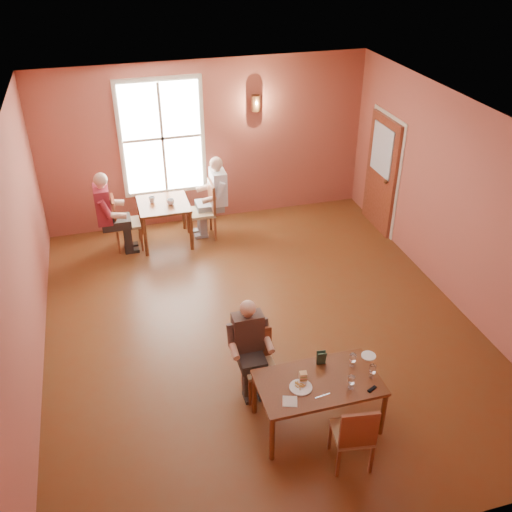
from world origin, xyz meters
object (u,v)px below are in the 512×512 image
object	(u,v)px
main_table	(317,402)
chair_empty	(352,432)
chair_diner_main	(260,366)
second_table	(165,223)
chair_diner_white	(201,211)
diner_white	(202,202)
diner_main	(261,357)
chair_diner_maroon	(127,222)
diner_maroon	(124,211)

from	to	relation	value
main_table	chair_empty	xyz separation A→B (m)	(0.15, -0.60, 0.13)
chair_diner_main	chair_empty	world-z (taller)	chair_empty
chair_empty	second_table	bearing A→B (deg)	111.58
second_table	chair_diner_white	size ratio (longest dim) A/B	0.82
main_table	diner_white	distance (m)	4.75
chair_empty	chair_diner_white	distance (m)	5.35
second_table	diner_white	size ratio (longest dim) A/B	0.61
diner_main	chair_empty	distance (m)	1.40
diner_white	chair_diner_maroon	size ratio (longest dim) A/B	1.46
chair_diner_main	chair_empty	xyz separation A→B (m)	(0.65, -1.25, 0.02)
main_table	chair_empty	distance (m)	0.64
chair_diner_maroon	diner_maroon	world-z (taller)	diner_maroon
main_table	chair_diner_main	bearing A→B (deg)	127.57
chair_empty	chair_diner_white	world-z (taller)	chair_diner_white
diner_main	chair_empty	bearing A→B (deg)	118.13
main_table	diner_white	size ratio (longest dim) A/B	0.97
chair_empty	chair_diner_main	bearing A→B (deg)	126.07
diner_main	diner_white	xyz separation A→B (m)	(0.10, 4.10, 0.11)
main_table	chair_diner_main	xyz separation A→B (m)	(-0.50, 0.65, 0.11)
chair_diner_maroon	diner_main	bearing A→B (deg)	16.72
chair_diner_main	diner_main	bearing A→B (deg)	90.00
main_table	chair_diner_white	size ratio (longest dim) A/B	1.31
diner_white	diner_maroon	size ratio (longest dim) A/B	0.99
second_table	chair_diner_maroon	distance (m)	0.66
chair_empty	chair_diner_maroon	bearing A→B (deg)	118.02
second_table	chair_diner_maroon	bearing A→B (deg)	180.00
main_table	chair_empty	bearing A→B (deg)	-75.67
diner_white	diner_maroon	xyz separation A→B (m)	(-1.36, 0.00, 0.01)
chair_diner_white	chair_diner_maroon	bearing A→B (deg)	90.00
diner_main	diner_maroon	distance (m)	4.29
diner_main	second_table	size ratio (longest dim) A/B	1.39
chair_empty	diner_maroon	world-z (taller)	diner_maroon
chair_diner_white	main_table	bearing A→B (deg)	-174.78
chair_diner_white	chair_empty	bearing A→B (deg)	-173.72
second_table	chair_diner_maroon	size ratio (longest dim) A/B	0.89
chair_empty	chair_diner_maroon	xyz separation A→B (m)	(-1.89, 5.32, 0.04)
main_table	chair_diner_maroon	world-z (taller)	chair_diner_maroon
diner_main	second_table	world-z (taller)	diner_main
chair_empty	diner_maroon	distance (m)	5.66
chair_diner_white	chair_diner_maroon	distance (m)	1.30
chair_diner_maroon	chair_diner_main	bearing A→B (deg)	16.84
chair_diner_white	diner_white	xyz separation A→B (m)	(0.03, 0.00, 0.18)
second_table	diner_white	xyz separation A→B (m)	(0.68, 0.00, 0.33)
main_table	chair_diner_main	world-z (taller)	chair_diner_main
main_table	diner_main	world-z (taller)	diner_main
main_table	chair_diner_maroon	size ratio (longest dim) A/B	1.42
main_table	diner_white	xyz separation A→B (m)	(-0.40, 4.72, 0.39)
main_table	chair_diner_white	xyz separation A→B (m)	(-0.43, 4.72, 0.20)
chair_diner_white	diner_maroon	world-z (taller)	diner_maroon
main_table	second_table	xyz separation A→B (m)	(-1.08, 4.72, 0.06)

